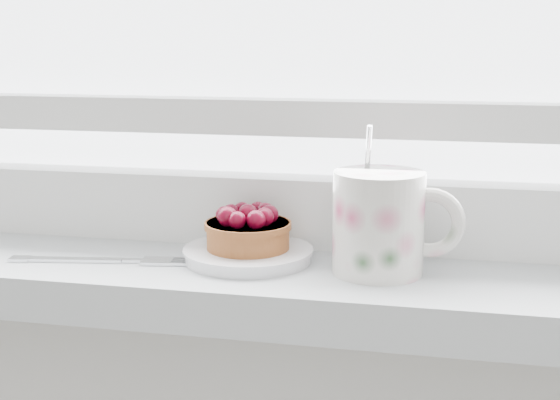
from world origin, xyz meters
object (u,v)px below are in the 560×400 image
(saucer, at_px, (248,254))
(raspberry_tart, at_px, (248,229))
(fork, at_px, (106,260))
(floral_mug, at_px, (382,221))

(saucer, height_order, raspberry_tart, raspberry_tart)
(saucer, distance_m, fork, 0.13)
(raspberry_tart, xyz_separation_m, fork, (-0.13, -0.03, -0.03))
(raspberry_tart, distance_m, fork, 0.14)
(saucer, relative_size, fork, 0.66)
(saucer, xyz_separation_m, floral_mug, (0.13, -0.01, 0.04))
(fork, bearing_deg, saucer, 14.57)
(saucer, height_order, fork, saucer)
(raspberry_tart, height_order, floral_mug, floral_mug)
(raspberry_tart, bearing_deg, fork, -165.55)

